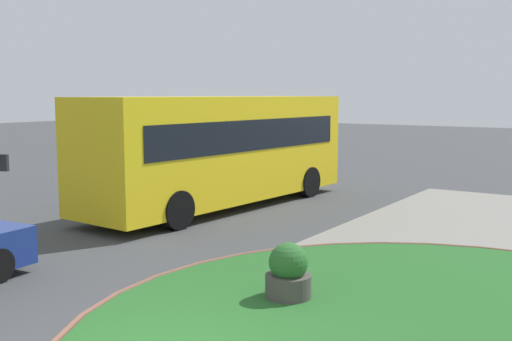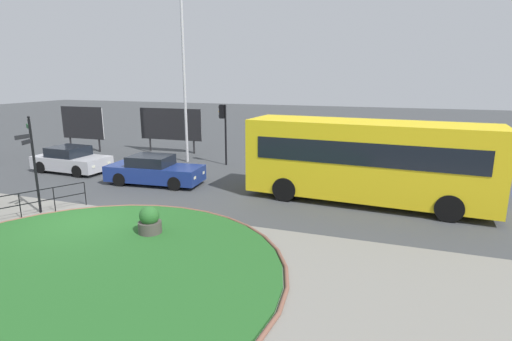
# 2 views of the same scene
# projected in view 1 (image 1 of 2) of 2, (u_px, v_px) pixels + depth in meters

# --- Properties ---
(bus_yellow) EXTENTS (9.79, 3.15, 3.31)m
(bus_yellow) POSITION_uv_depth(u_px,v_px,m) (221.00, 148.00, 18.13)
(bus_yellow) COLOR yellow
(bus_yellow) RESTS_ON ground
(planter_kerbside) EXTENTS (0.75, 0.75, 1.00)m
(planter_kerbside) POSITION_uv_depth(u_px,v_px,m) (288.00, 276.00, 9.82)
(planter_kerbside) COLOR #47423D
(planter_kerbside) RESTS_ON ground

